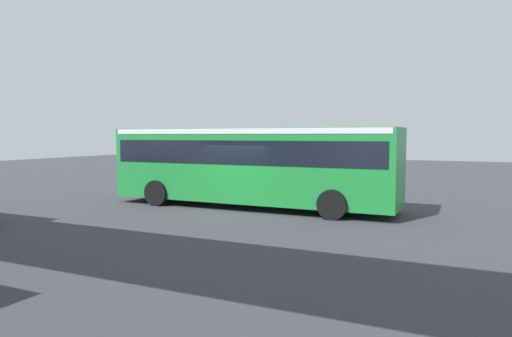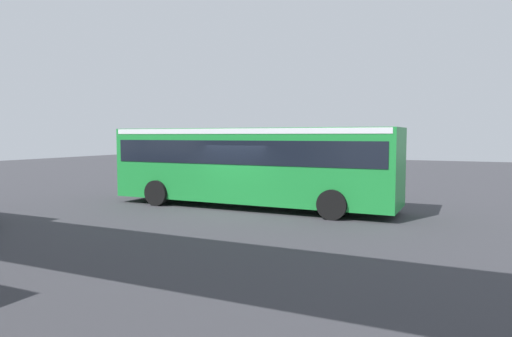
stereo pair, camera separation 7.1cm
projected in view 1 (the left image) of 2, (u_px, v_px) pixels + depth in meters
ground at (239, 211)px, 17.31m from camera, size 80.00×80.00×0.00m
city_bus at (251, 160)px, 18.01m from camera, size 11.54×2.85×3.15m
traffic_sign at (239, 155)px, 22.17m from camera, size 0.08×0.60×2.80m
lane_dash_leftmost at (358, 209)px, 17.77m from camera, size 2.00×0.20×0.01m
lane_dash_left at (265, 202)px, 19.46m from camera, size 2.00×0.20×0.01m
lane_dash_centre at (186, 197)px, 21.14m from camera, size 2.00×0.20×0.01m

